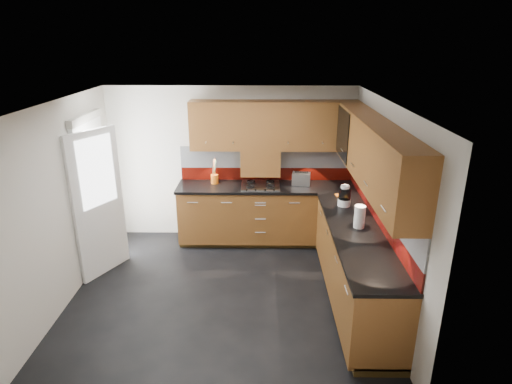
{
  "coord_description": "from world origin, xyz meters",
  "views": [
    {
      "loc": [
        0.46,
        -4.66,
        3.08
      ],
      "look_at": [
        0.39,
        0.65,
        1.15
      ],
      "focal_mm": 30.0,
      "sensor_mm": 36.0,
      "label": 1
    }
  ],
  "objects_px": {
    "gas_hob": "(260,185)",
    "utensil_pot": "(215,178)",
    "toaster": "(301,179)",
    "food_processor": "(344,196)"
  },
  "relations": [
    {
      "from": "toaster",
      "to": "food_processor",
      "type": "xyz_separation_m",
      "value": [
        0.5,
        -0.86,
        0.04
      ]
    },
    {
      "from": "utensil_pot",
      "to": "food_processor",
      "type": "height_order",
      "value": "utensil_pot"
    },
    {
      "from": "utensil_pot",
      "to": "toaster",
      "type": "xyz_separation_m",
      "value": [
        1.33,
        -0.04,
        0.0
      ]
    },
    {
      "from": "gas_hob",
      "to": "food_processor",
      "type": "xyz_separation_m",
      "value": [
        1.13,
        -0.77,
        0.12
      ]
    },
    {
      "from": "utensil_pot",
      "to": "gas_hob",
      "type": "bearing_deg",
      "value": -10.3
    },
    {
      "from": "gas_hob",
      "to": "toaster",
      "type": "relative_size",
      "value": 1.96
    },
    {
      "from": "toaster",
      "to": "food_processor",
      "type": "relative_size",
      "value": 1.03
    },
    {
      "from": "gas_hob",
      "to": "utensil_pot",
      "type": "height_order",
      "value": "utensil_pot"
    },
    {
      "from": "utensil_pot",
      "to": "toaster",
      "type": "distance_m",
      "value": 1.33
    },
    {
      "from": "gas_hob",
      "to": "toaster",
      "type": "bearing_deg",
      "value": 7.83
    }
  ]
}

